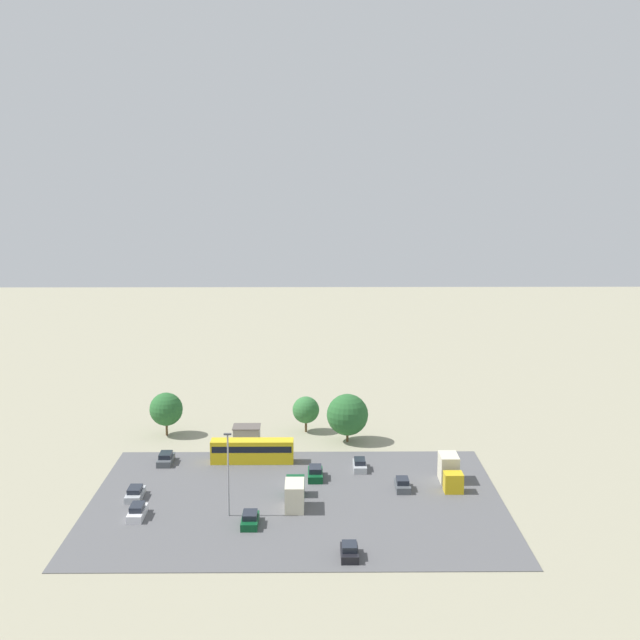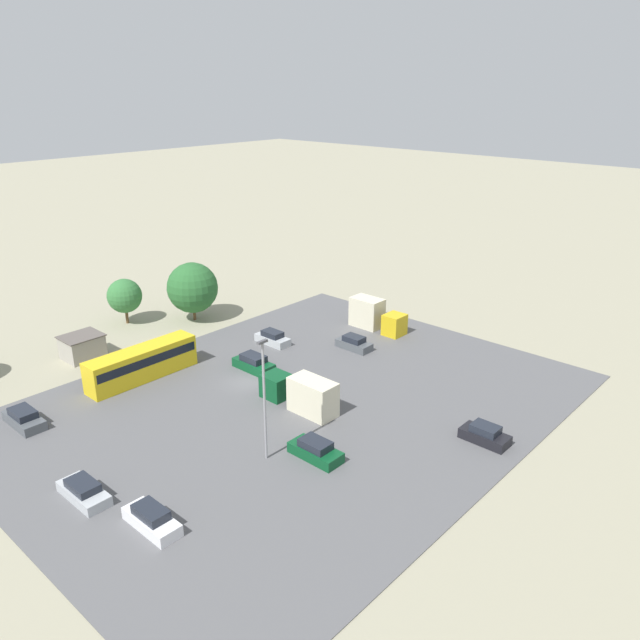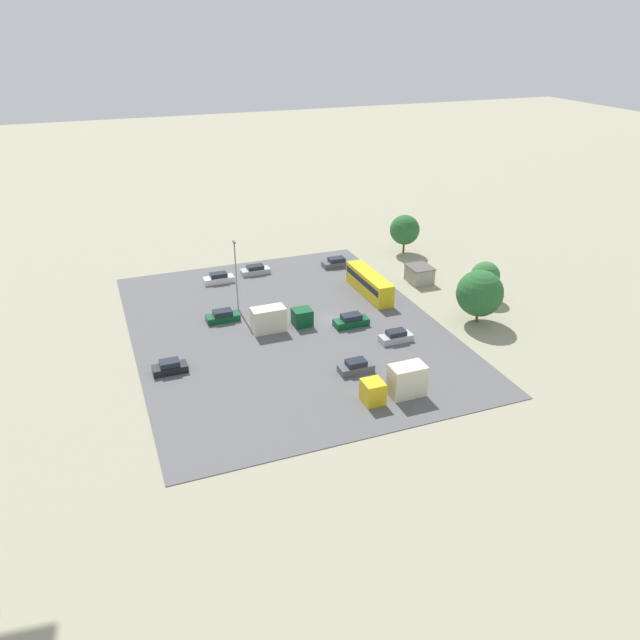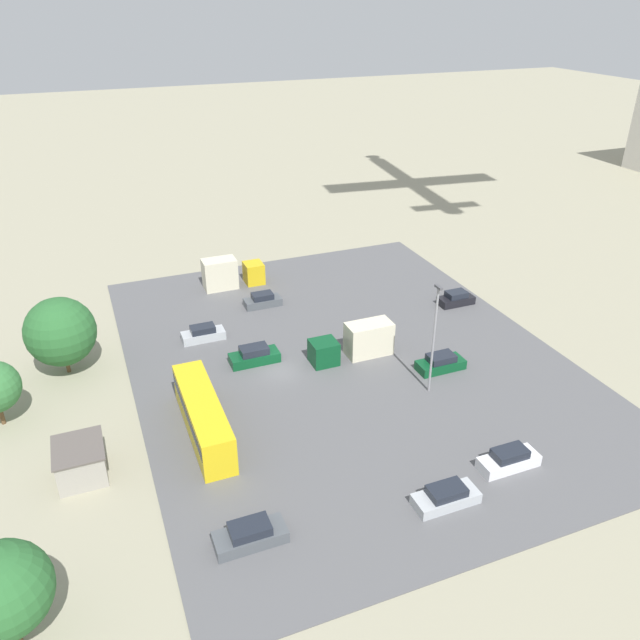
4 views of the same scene
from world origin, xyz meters
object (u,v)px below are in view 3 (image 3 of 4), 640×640
at_px(parked_car_0, 356,367).
at_px(parked_car_3, 223,316).
at_px(parked_car_1, 351,321).
at_px(parked_truck_0, 398,383).
at_px(parked_car_2, 170,367).
at_px(shed_building, 419,274).
at_px(parked_car_7, 219,278).
at_px(bus, 369,283).
at_px(parked_car_4, 336,263).
at_px(parked_car_5, 255,270).
at_px(parked_car_6, 396,337).
at_px(parked_truck_1, 278,319).

bearing_deg(parked_car_0, parked_car_3, 31.27).
bearing_deg(parked_car_0, parked_car_1, -20.92).
bearing_deg(parked_truck_0, parked_car_2, 57.79).
bearing_deg(shed_building, parked_car_7, 69.68).
bearing_deg(parked_car_0, bus, -28.87).
height_order(parked_car_1, parked_car_2, parked_car_1).
bearing_deg(parked_car_4, bus, -178.70).
xyz_separation_m(parked_car_5, parked_car_7, (-1.49, 6.31, 0.07)).
xyz_separation_m(parked_car_5, parked_truck_0, (-40.27, -4.70, 1.05)).
bearing_deg(parked_car_2, parked_truck_0, -122.21).
bearing_deg(bus, parked_car_6, 77.86).
xyz_separation_m(bus, parked_car_3, (-1.21, 22.50, -1.11)).
bearing_deg(parked_truck_0, parked_car_3, 28.13).
relative_size(parked_car_6, parked_car_7, 0.93).
bearing_deg(parked_truck_1, parked_car_5, 172.94).
xyz_separation_m(shed_building, parked_car_5, (12.35, 23.00, -0.64)).
height_order(bus, parked_car_3, bus).
bearing_deg(parked_car_4, parked_car_2, 128.27).
distance_m(parked_car_0, parked_car_1, 12.00).
xyz_separation_m(parked_car_1, parked_truck_1, (2.55, 9.42, 0.81)).
height_order(shed_building, parked_car_2, shed_building).
relative_size(parked_car_1, parked_car_3, 1.04).
distance_m(parked_car_5, parked_truck_1, 20.27).
bearing_deg(parked_car_4, parked_car_3, 120.99).
bearing_deg(parked_car_3, parked_car_1, -115.89).
bearing_deg(parked_car_3, parked_truck_0, -151.87).
height_order(parked_car_1, parked_car_7, parked_car_1).
height_order(shed_building, parked_car_7, shed_building).
bearing_deg(parked_truck_0, parked_truck_1, 19.62).
bearing_deg(parked_truck_1, parked_car_2, -68.11).
bearing_deg(parked_car_6, parked_car_5, -159.98).
xyz_separation_m(parked_car_1, parked_car_5, (22.65, 6.93, -0.10)).
xyz_separation_m(shed_building, parked_car_2, (-13.84, 40.65, -0.59)).
height_order(parked_car_2, parked_truck_1, parked_truck_1).
relative_size(parked_car_7, parked_truck_0, 0.65).
bearing_deg(parked_car_5, parked_car_2, 146.02).
bearing_deg(bus, parked_car_7, -31.61).
xyz_separation_m(parked_car_0, parked_truck_0, (-6.41, -2.06, 1.01)).
relative_size(parked_car_3, parked_truck_0, 0.63).
height_order(shed_building, parked_car_1, shed_building).
distance_m(parked_car_4, parked_car_6, 27.26).
height_order(parked_car_0, parked_truck_0, parked_truck_0).
xyz_separation_m(parked_car_1, parked_car_4, (20.98, -6.50, -0.06)).
relative_size(shed_building, parked_car_5, 0.90).
bearing_deg(shed_building, parked_car_0, 136.57).
bearing_deg(parked_truck_1, parked_car_0, 20.46).
relative_size(bus, parked_car_1, 2.48).
bearing_deg(parked_car_4, shed_building, -138.10).
xyz_separation_m(parked_car_4, parked_car_7, (0.18, 19.73, 0.02)).
bearing_deg(parked_car_2, bus, -68.45).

